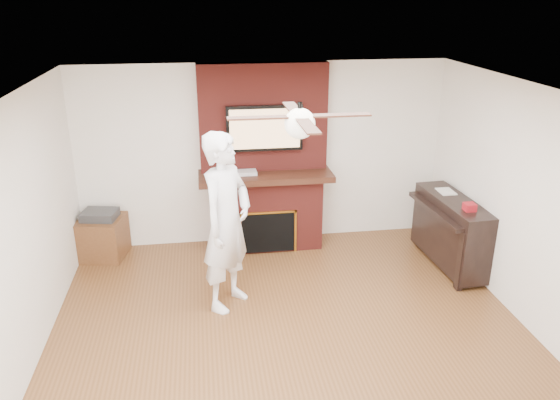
{
  "coord_description": "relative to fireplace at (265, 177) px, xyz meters",
  "views": [
    {
      "loc": [
        -0.82,
        -4.41,
        3.36
      ],
      "look_at": [
        -0.03,
        0.9,
        1.29
      ],
      "focal_mm": 35.0,
      "sensor_mm": 36.0,
      "label": 1
    }
  ],
  "objects": [
    {
      "name": "room_shell",
      "position": [
        0.0,
        -2.55,
        0.25
      ],
      "size": [
        5.36,
        5.86,
        2.86
      ],
      "color": "brown",
      "rests_on": "ground"
    },
    {
      "name": "fireplace",
      "position": [
        0.0,
        0.0,
        0.0
      ],
      "size": [
        1.78,
        0.64,
        2.5
      ],
      "color": "maroon",
      "rests_on": "ground"
    },
    {
      "name": "tv",
      "position": [
        0.0,
        -0.05,
        0.68
      ],
      "size": [
        1.0,
        0.08,
        0.6
      ],
      "color": "black",
      "rests_on": "fireplace"
    },
    {
      "name": "ceiling_fan",
      "position": [
        -0.0,
        -2.55,
        1.34
      ],
      "size": [
        1.21,
        1.21,
        0.31
      ],
      "color": "black",
      "rests_on": "room_shell"
    },
    {
      "name": "person",
      "position": [
        -0.6,
        -1.5,
        0.01
      ],
      "size": [
        0.83,
        0.89,
        2.02
      ],
      "primitive_type": "imported",
      "rotation": [
        0.0,
        0.0,
        0.94
      ],
      "color": "white",
      "rests_on": "ground"
    },
    {
      "name": "side_table",
      "position": [
        -2.2,
        -0.07,
        -0.69
      ],
      "size": [
        0.67,
        0.67,
        0.66
      ],
      "rotation": [
        0.0,
        0.0,
        -0.19
      ],
      "color": "#553118",
      "rests_on": "ground"
    },
    {
      "name": "piano",
      "position": [
        2.28,
        -0.97,
        -0.51
      ],
      "size": [
        0.59,
        1.42,
        1.0
      ],
      "rotation": [
        0.0,
        0.0,
        0.06
      ],
      "color": "black",
      "rests_on": "ground"
    },
    {
      "name": "cable_box",
      "position": [
        -0.28,
        -0.1,
        0.11
      ],
      "size": [
        0.33,
        0.19,
        0.05
      ],
      "primitive_type": "cube",
      "rotation": [
        0.0,
        0.0,
        0.02
      ],
      "color": "silver",
      "rests_on": "fireplace"
    },
    {
      "name": "candle_orange",
      "position": [
        -0.09,
        -0.21,
        -0.94
      ],
      "size": [
        0.06,
        0.06,
        0.12
      ],
      "primitive_type": "cylinder",
      "color": "orange",
      "rests_on": "ground"
    },
    {
      "name": "candle_green",
      "position": [
        -0.05,
        -0.24,
        -0.95
      ],
      "size": [
        0.07,
        0.07,
        0.08
      ],
      "primitive_type": "cylinder",
      "color": "#45923A",
      "rests_on": "ground"
    },
    {
      "name": "candle_cream",
      "position": [
        0.06,
        -0.18,
        -0.94
      ],
      "size": [
        0.07,
        0.07,
        0.12
      ],
      "primitive_type": "cylinder",
      "color": "beige",
      "rests_on": "ground"
    },
    {
      "name": "candle_blue",
      "position": [
        0.24,
        -0.17,
        -0.96
      ],
      "size": [
        0.06,
        0.06,
        0.07
      ],
      "primitive_type": "cylinder",
      "color": "#3661A4",
      "rests_on": "ground"
    }
  ]
}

